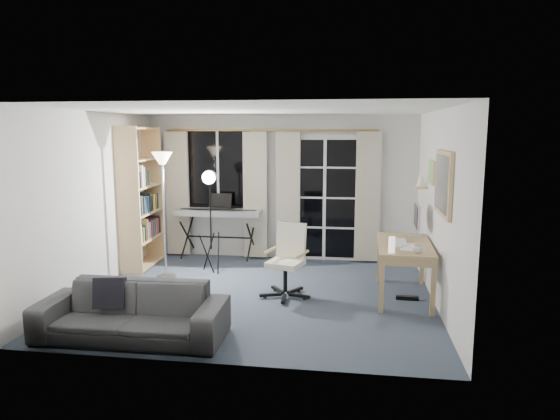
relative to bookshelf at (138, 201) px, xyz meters
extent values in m
cube|color=#3D475A|center=(2.13, -1.13, -1.06)|extent=(4.50, 4.00, 0.02)
cube|color=white|center=(1.08, 0.85, 0.45)|extent=(1.20, 0.06, 1.40)
cube|color=black|center=(1.08, 0.82, 0.45)|extent=(1.10, 0.02, 1.30)
cube|color=white|center=(1.08, 0.81, 0.45)|extent=(0.04, 0.03, 1.30)
cube|color=white|center=(2.88, 0.85, -0.02)|extent=(1.32, 0.06, 2.11)
cube|color=black|center=(2.58, 0.82, -0.02)|extent=(0.55, 0.02, 1.95)
cube|color=black|center=(3.18, 0.82, -0.02)|extent=(0.55, 0.02, 1.95)
cube|color=white|center=(2.88, 0.81, -0.02)|extent=(0.05, 0.04, 2.05)
cube|color=white|center=(2.88, 0.81, -0.50)|extent=(1.15, 0.03, 0.03)
cube|color=white|center=(2.88, 0.81, 0.00)|extent=(1.15, 0.03, 0.03)
cube|color=white|center=(2.88, 0.81, 0.50)|extent=(1.15, 0.03, 0.03)
cylinder|color=gold|center=(1.98, 0.77, 1.10)|extent=(3.50, 0.03, 0.03)
cube|color=beige|center=(0.38, 0.75, 0.03)|extent=(0.40, 0.07, 2.10)
cube|color=beige|center=(1.73, 0.75, 0.03)|extent=(0.40, 0.07, 2.10)
cube|color=beige|center=(2.28, 0.75, 0.03)|extent=(0.40, 0.07, 2.10)
cube|color=beige|center=(3.58, 0.75, 0.03)|extent=(0.40, 0.07, 2.10)
cube|color=tan|center=(0.06, -0.48, 0.06)|extent=(0.36, 0.05, 2.21)
cube|color=tan|center=(0.02, 0.52, 0.06)|extent=(0.36, 0.05, 2.21)
cube|color=tan|center=(-0.12, 0.01, 0.06)|extent=(0.07, 1.00, 2.21)
cube|color=tan|center=(0.04, 0.02, -1.02)|extent=(0.39, 1.01, 0.03)
cube|color=tan|center=(0.04, 0.02, -0.61)|extent=(0.39, 1.01, 0.03)
cube|color=tan|center=(0.04, 0.02, -0.19)|extent=(0.39, 1.01, 0.03)
cube|color=tan|center=(0.04, 0.02, 0.23)|extent=(0.39, 1.01, 0.03)
cube|color=tan|center=(0.04, 0.02, 0.65)|extent=(0.39, 1.01, 0.03)
cube|color=tan|center=(0.04, 0.02, 1.13)|extent=(0.39, 1.01, 0.03)
cube|color=white|center=(0.08, -0.39, -0.45)|extent=(0.25, 0.07, 0.28)
cube|color=olive|center=(0.07, -0.28, -0.48)|extent=(0.25, 0.06, 0.22)
cube|color=#2A2A2A|center=(0.07, -0.19, -0.47)|extent=(0.25, 0.05, 0.26)
cube|color=olive|center=(0.07, -0.10, -0.43)|extent=(0.25, 0.05, 0.33)
cube|color=white|center=(0.06, -0.02, -0.46)|extent=(0.25, 0.07, 0.26)
cube|color=#B2334D|center=(0.06, 0.08, -0.46)|extent=(0.25, 0.05, 0.27)
cube|color=#2E628A|center=(0.05, 0.17, -0.46)|extent=(0.25, 0.06, 0.27)
cube|color=olive|center=(0.05, 0.27, -0.47)|extent=(0.25, 0.04, 0.25)
cube|color=#B2334D|center=(0.05, 0.34, -0.46)|extent=(0.25, 0.07, 0.26)
cube|color=#2A2A2A|center=(0.04, 0.45, -0.45)|extent=(0.25, 0.04, 0.29)
cube|color=#2E628A|center=(0.08, -0.39, -0.02)|extent=(0.25, 0.05, 0.30)
cube|color=#2A2A2A|center=(0.07, -0.31, -0.02)|extent=(0.25, 0.07, 0.30)
cube|color=#2A2A2A|center=(0.07, -0.20, -0.04)|extent=(0.25, 0.05, 0.26)
cube|color=#2E628A|center=(0.07, -0.11, -0.05)|extent=(0.25, 0.04, 0.24)
cube|color=#2E628A|center=(0.06, -0.04, -0.04)|extent=(0.25, 0.05, 0.26)
cube|color=#2A2A2A|center=(0.06, 0.05, -0.02)|extent=(0.25, 0.05, 0.30)
cube|color=#2A2A2A|center=(0.06, 0.13, -0.05)|extent=(0.25, 0.06, 0.24)
cube|color=#DCCA52|center=(0.05, 0.22, -0.04)|extent=(0.25, 0.05, 0.26)
cube|color=olive|center=(0.05, 0.31, -0.04)|extent=(0.25, 0.04, 0.27)
cube|color=#2A2A2A|center=(0.05, 0.39, -0.04)|extent=(0.25, 0.04, 0.26)
cube|color=#B2334D|center=(0.08, -0.39, 0.40)|extent=(0.25, 0.05, 0.31)
cube|color=#2A2A2A|center=(0.07, -0.30, 0.37)|extent=(0.25, 0.04, 0.24)
cube|color=white|center=(0.07, -0.23, 0.41)|extent=(0.25, 0.05, 0.33)
cube|color=white|center=(0.07, -0.15, 0.40)|extent=(0.25, 0.05, 0.30)
cube|color=olive|center=(0.06, -0.07, 0.37)|extent=(0.25, 0.05, 0.25)
cube|color=#2E628A|center=(0.06, 0.01, 0.37)|extent=(0.25, 0.06, 0.25)
cylinder|color=#B2B2B7|center=(0.63, -0.55, -1.04)|extent=(0.29, 0.29, 0.03)
cylinder|color=#B2B2B7|center=(0.63, -0.55, -0.17)|extent=(0.03, 0.03, 1.71)
cone|color=#FFE5B2|center=(0.63, -0.55, 0.71)|extent=(0.31, 0.31, 0.18)
cylinder|color=black|center=(0.59, 0.58, -0.66)|extent=(0.04, 0.69, 0.63)
cylinder|color=black|center=(0.59, 0.58, -0.66)|extent=(0.04, 0.69, 0.63)
cylinder|color=black|center=(1.69, 0.56, -0.66)|extent=(0.04, 0.69, 0.63)
cylinder|color=black|center=(1.69, 0.56, -0.66)|extent=(0.04, 0.69, 0.63)
cylinder|color=black|center=(1.14, 0.57, -0.66)|extent=(1.10, 0.04, 0.03)
cube|color=silver|center=(1.14, 0.57, -0.24)|extent=(1.44, 0.38, 0.10)
cube|color=white|center=(1.14, 0.48, -0.21)|extent=(1.32, 0.17, 0.02)
cube|color=black|center=(1.14, 0.53, -0.20)|extent=(1.28, 0.10, 0.01)
cube|color=black|center=(1.14, 0.68, -0.06)|extent=(0.39, 0.08, 0.24)
cylinder|color=black|center=(1.32, -0.16, -0.76)|extent=(0.06, 0.25, 0.64)
cylinder|color=black|center=(1.15, -0.09, -0.76)|extent=(0.23, 0.11, 0.64)
cylinder|color=black|center=(1.18, -0.27, -0.76)|extent=(0.20, 0.17, 0.64)
cylinder|color=black|center=(1.22, -0.18, -0.13)|extent=(0.03, 0.03, 1.11)
cylinder|color=silver|center=(1.23, -0.22, 0.42)|extent=(0.23, 0.15, 0.21)
cylinder|color=white|center=(1.24, -0.29, 0.42)|extent=(0.18, 0.05, 0.18)
cube|color=black|center=(2.68, -1.21, -1.01)|extent=(0.29, 0.12, 0.04)
cylinder|color=black|center=(2.75, -1.23, -1.03)|extent=(0.06, 0.06, 0.04)
cube|color=black|center=(2.60, -1.00, -1.01)|extent=(0.20, 0.26, 0.04)
cylinder|color=black|center=(2.64, -0.94, -1.03)|extent=(0.06, 0.06, 0.04)
cube|color=black|center=(2.37, -1.00, -1.01)|extent=(0.21, 0.25, 0.04)
cylinder|color=black|center=(2.32, -0.95, -1.03)|extent=(0.06, 0.06, 0.04)
cube|color=black|center=(2.30, -1.23, -1.01)|extent=(0.29, 0.14, 0.04)
cylinder|color=black|center=(2.24, -1.25, -1.03)|extent=(0.06, 0.06, 0.04)
cube|color=black|center=(2.50, -1.36, -1.01)|extent=(0.06, 0.29, 0.04)
cylinder|color=black|center=(2.50, -1.43, -1.03)|extent=(0.06, 0.06, 0.04)
cylinder|color=black|center=(2.49, -1.16, -0.80)|extent=(0.07, 0.07, 0.36)
cube|color=white|center=(2.49, -1.16, -0.60)|extent=(0.51, 0.51, 0.07)
cube|color=white|center=(2.54, -0.97, -0.33)|extent=(0.41, 0.21, 0.47)
cube|color=black|center=(2.55, -0.94, -0.31)|extent=(0.39, 0.19, 0.43)
cylinder|color=tan|center=(2.27, -1.08, -0.46)|extent=(0.14, 0.36, 0.04)
cylinder|color=tan|center=(2.72, -1.21, -0.46)|extent=(0.14, 0.36, 0.04)
cube|color=tan|center=(4.01, -0.94, -0.35)|extent=(0.71, 1.36, 0.04)
cube|color=tan|center=(4.01, -0.94, -0.42)|extent=(0.67, 1.32, 0.10)
cube|color=tan|center=(3.69, -1.56, -0.71)|extent=(0.06, 0.06, 0.68)
cube|color=tan|center=(4.28, -1.58, -0.71)|extent=(0.06, 0.06, 0.68)
cube|color=tan|center=(3.73, -0.31, -0.71)|extent=(0.06, 0.06, 0.68)
cube|color=tan|center=(4.32, -0.32, -0.71)|extent=(0.06, 0.06, 0.68)
cube|color=silver|center=(4.21, -0.49, -0.33)|extent=(0.18, 0.12, 0.01)
cube|color=silver|center=(4.21, -0.49, -0.20)|extent=(0.04, 0.03, 0.21)
cube|color=silver|center=(4.21, -0.49, -0.05)|extent=(0.05, 0.52, 0.32)
cube|color=black|center=(4.19, -0.49, -0.05)|extent=(0.02, 0.48, 0.29)
cube|color=white|center=(3.97, -0.90, -0.33)|extent=(0.15, 0.40, 0.02)
cube|color=white|center=(3.91, -1.18, -0.33)|extent=(0.06, 0.10, 0.02)
cube|color=white|center=(4.05, -1.09, -0.33)|extent=(0.24, 0.31, 0.01)
cube|color=white|center=(4.02, -1.28, -0.33)|extent=(0.22, 0.17, 0.00)
cube|color=black|center=(3.83, -1.37, -0.28)|extent=(0.05, 0.04, 0.11)
cylinder|color=white|center=(3.80, -1.47, -0.24)|extent=(0.08, 0.08, 0.19)
cube|color=black|center=(4.06, -1.05, -1.03)|extent=(0.29, 0.09, 0.05)
imported|color=silver|center=(4.11, -1.44, -0.28)|extent=(0.12, 0.10, 0.12)
cube|color=tan|center=(4.35, -1.48, 0.50)|extent=(0.04, 0.94, 0.74)
cube|color=white|center=(4.33, -1.48, 0.50)|extent=(0.01, 0.84, 0.64)
cube|color=tan|center=(4.36, -0.58, 0.55)|extent=(0.03, 0.42, 0.32)
cube|color=#4C987A|center=(4.34, -0.58, 0.55)|extent=(0.00, 0.36, 0.26)
cube|color=tan|center=(4.29, -0.08, 0.30)|extent=(0.16, 0.30, 0.02)
cone|color=white|center=(4.29, -0.08, 0.39)|extent=(0.12, 0.12, 0.15)
imported|color=#2B2B2D|center=(1.08, -2.68, -0.67)|extent=(1.94, 0.59, 0.76)
cube|color=black|center=(0.80, -2.59, -0.60)|extent=(0.35, 0.23, 0.34)
camera|label=1|loc=(3.32, -7.35, 1.09)|focal=32.00mm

